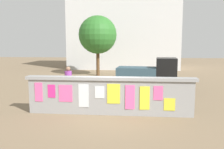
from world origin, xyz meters
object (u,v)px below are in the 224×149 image
object	(u,v)px
auto_rickshaw_truck	(150,73)
person_walking	(68,80)
motorcycle	(118,90)
bicycle_near	(153,97)
tree_roadside	(98,35)

from	to	relation	value
auto_rickshaw_truck	person_walking	distance (m)	5.49
motorcycle	person_walking	distance (m)	2.46
bicycle_near	person_walking	bearing A→B (deg)	171.58
motorcycle	tree_roadside	world-z (taller)	tree_roadside
auto_rickshaw_truck	bicycle_near	size ratio (longest dim) A/B	2.18
tree_roadside	auto_rickshaw_truck	bearing A→B (deg)	-52.43
motorcycle	tree_roadside	size ratio (longest dim) A/B	0.38
auto_rickshaw_truck	bicycle_near	distance (m)	4.27
motorcycle	bicycle_near	distance (m)	1.89
auto_rickshaw_truck	tree_roadside	world-z (taller)	tree_roadside
auto_rickshaw_truck	motorcycle	size ratio (longest dim) A/B	1.96
bicycle_near	motorcycle	bearing A→B (deg)	148.62
auto_rickshaw_truck	motorcycle	xyz separation A→B (m)	(-1.73, -3.25, -0.44)
bicycle_near	auto_rickshaw_truck	bearing A→B (deg)	88.44
motorcycle	tree_roadside	xyz separation A→B (m)	(-2.33, 8.52, 2.98)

